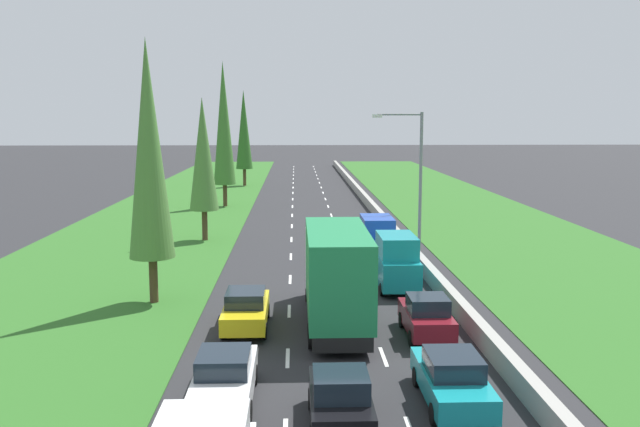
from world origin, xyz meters
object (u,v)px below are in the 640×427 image
green_box_truck_centre_lane (336,273)px  poplar_tree_second (149,150)px  maroon_hatchback_right_lane (426,316)px  blue_van_right_lane (377,240)px  poplar_tree_fourth (224,124)px  poplar_tree_third (203,155)px  poplar_tree_fifth (244,130)px  white_sedan_left_lane (225,377)px  teal_sedan_right_lane (452,379)px  street_light_mast (415,172)px  black_hatchback_centre_lane_second (340,400)px  yellow_sedan_left_lane (246,309)px  teal_van_right_lane (396,262)px

green_box_truck_centre_lane → poplar_tree_second: bearing=156.8°
maroon_hatchback_right_lane → blue_van_right_lane: bearing=91.4°
maroon_hatchback_right_lane → poplar_tree_fourth: size_ratio=0.28×
poplar_tree_third → poplar_tree_fifth: poplar_tree_fifth is taller
maroon_hatchback_right_lane → white_sedan_left_lane: bearing=-140.9°
blue_van_right_lane → poplar_tree_third: size_ratio=0.49×
teal_sedan_right_lane → green_box_truck_centre_lane: (-3.04, 8.22, 1.37)m
poplar_tree_third → maroon_hatchback_right_lane: bearing=-61.8°
green_box_truck_centre_lane → street_light_mast: (5.89, 14.65, 3.05)m
blue_van_right_lane → black_hatchback_centre_lane_second: bearing=-99.5°
white_sedan_left_lane → yellow_sedan_left_lane: (0.12, 7.36, 0.00)m
teal_van_right_lane → blue_van_right_lane: 6.21m
blue_van_right_lane → poplar_tree_third: poplar_tree_third is taller
black_hatchback_centre_lane_second → green_box_truck_centre_lane: (0.45, 9.69, 1.35)m
poplar_tree_fourth → poplar_tree_fifth: 20.07m
teal_sedan_right_lane → maroon_hatchback_right_lane: size_ratio=1.15×
teal_van_right_lane → poplar_tree_third: (-11.53, 13.97, 4.69)m
black_hatchback_centre_lane_second → teal_van_right_lane: teal_van_right_lane is taller
black_hatchback_centre_lane_second → poplar_tree_third: size_ratio=0.39×
poplar_tree_fifth → street_light_mast: size_ratio=1.35×
teal_van_right_lane → poplar_tree_third: poplar_tree_third is taller
teal_van_right_lane → street_light_mast: size_ratio=0.54×
blue_van_right_lane → yellow_sedan_left_lane: blue_van_right_lane is taller
poplar_tree_third → poplar_tree_fourth: bearing=91.4°
blue_van_right_lane → green_box_truck_centre_lane: green_box_truck_centre_lane is taller
yellow_sedan_left_lane → poplar_tree_fourth: (-4.82, 38.73, 7.26)m
poplar_tree_second → poplar_tree_fifth: size_ratio=1.01×
teal_sedan_right_lane → poplar_tree_fourth: poplar_tree_fourth is taller
yellow_sedan_left_lane → poplar_tree_second: size_ratio=0.37×
teal_sedan_right_lane → green_box_truck_centre_lane: 8.88m
teal_van_right_lane → poplar_tree_fourth: bearing=110.3°
blue_van_right_lane → teal_van_right_lane: bearing=-87.7°
green_box_truck_centre_lane → poplar_tree_second: size_ratio=0.77×
maroon_hatchback_right_lane → green_box_truck_centre_lane: 4.18m
teal_sedan_right_lane → street_light_mast: bearing=82.9°
white_sedan_left_lane → street_light_mast: bearing=66.5°
white_sedan_left_lane → blue_van_right_lane: blue_van_right_lane is taller
maroon_hatchback_right_lane → blue_van_right_lane: size_ratio=0.80×
white_sedan_left_lane → blue_van_right_lane: (7.04, 19.89, 0.59)m
poplar_tree_third → poplar_tree_fifth: size_ratio=0.83×
poplar_tree_second → poplar_tree_fourth: (-0.20, 34.67, 0.88)m
yellow_sedan_left_lane → poplar_tree_second: poplar_tree_second is taller
teal_sedan_right_lane → poplar_tree_second: poplar_tree_second is taller
maroon_hatchback_right_lane → white_sedan_left_lane: maroon_hatchback_right_lane is taller
poplar_tree_second → maroon_hatchback_right_lane: bearing=-24.6°
teal_van_right_lane → poplar_tree_fourth: poplar_tree_fourth is taller
green_box_truck_centre_lane → poplar_tree_third: bearing=112.3°
maroon_hatchback_right_lane → white_sedan_left_lane: 9.50m
poplar_tree_third → poplar_tree_fifth: bearing=90.1°
maroon_hatchback_right_lane → poplar_tree_third: 25.13m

